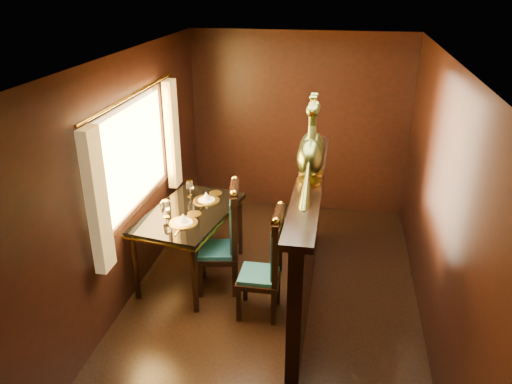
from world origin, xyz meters
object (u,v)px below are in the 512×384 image
peacock_left (311,142)px  peacock_right (313,134)px  dining_table (190,217)px  chair_left (270,261)px  chair_right (228,235)px

peacock_left → peacock_right: 0.22m
peacock_left → peacock_right: size_ratio=0.98×
dining_table → peacock_left: peacock_left is taller
dining_table → chair_left: chair_left is taller
dining_table → peacock_left: (1.30, -0.33, 1.04)m
dining_table → chair_right: 0.51m
chair_left → chair_right: 0.63m
chair_left → peacock_right: (0.33, 0.44, 1.16)m
chair_left → chair_right: (-0.51, 0.38, 0.03)m
dining_table → peacock_right: 1.67m
chair_right → peacock_left: bearing=-21.2°
peacock_left → peacock_right: (0.00, 0.22, 0.01)m
chair_left → peacock_left: (0.33, 0.23, 1.15)m
chair_left → chair_right: size_ratio=0.95×
dining_table → peacock_right: peacock_right is taller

